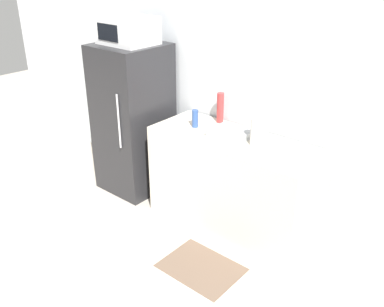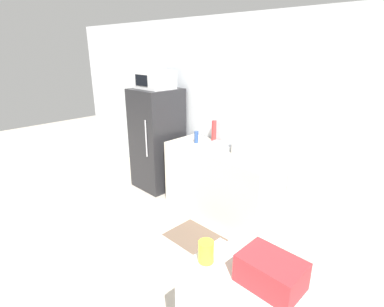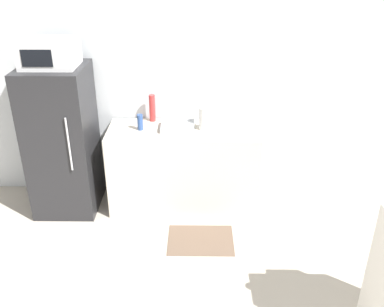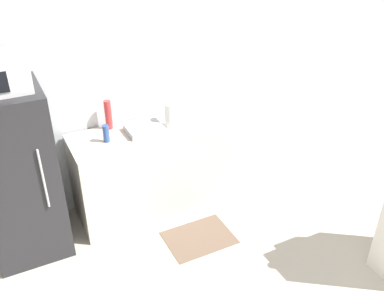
{
  "view_description": "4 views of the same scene",
  "coord_description": "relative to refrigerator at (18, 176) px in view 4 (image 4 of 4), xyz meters",
  "views": [
    {
      "loc": [
        2.04,
        0.1,
        2.44
      ],
      "look_at": [
        0.22,
        2.25,
        1.11
      ],
      "focal_mm": 40.0,
      "sensor_mm": 36.0,
      "label": 1
    },
    {
      "loc": [
        2.41,
        0.12,
        2.2
      ],
      "look_at": [
        0.31,
        2.23,
        1.14
      ],
      "focal_mm": 28.0,
      "sensor_mm": 36.0,
      "label": 2
    },
    {
      "loc": [
        0.19,
        -1.13,
        2.7
      ],
      "look_at": [
        0.15,
        2.34,
        0.98
      ],
      "focal_mm": 40.0,
      "sensor_mm": 36.0,
      "label": 3
    },
    {
      "loc": [
        -1.27,
        -0.51,
        2.89
      ],
      "look_at": [
        0.13,
        2.27,
        1.05
      ],
      "focal_mm": 40.0,
      "sensor_mm": 36.0,
      "label": 4
    }
  ],
  "objects": [
    {
      "name": "counter",
      "position": [
        1.29,
        0.05,
        -0.34
      ],
      "size": [
        1.6,
        0.62,
        0.92
      ],
      "primitive_type": "cube",
      "color": "beige",
      "rests_on": "ground_plane"
    },
    {
      "name": "sink_basin",
      "position": [
        1.23,
        0.06,
        0.15
      ],
      "size": [
        0.35,
        0.28,
        0.06
      ],
      "primitive_type": "cube",
      "color": "#9EA3A8",
      "rests_on": "counter"
    },
    {
      "name": "kitchen_rug",
      "position": [
        1.48,
        -0.64,
        -0.8
      ],
      "size": [
        0.66,
        0.5,
        0.01
      ],
      "primitive_type": "cube",
      "color": "brown",
      "rests_on": "ground_plane"
    },
    {
      "name": "bottle_tall",
      "position": [
        0.94,
        0.29,
        0.27
      ],
      "size": [
        0.07,
        0.07,
        0.3
      ],
      "primitive_type": "cylinder",
      "color": "red",
      "rests_on": "counter"
    },
    {
      "name": "bottle_short",
      "position": [
        0.84,
        0.04,
        0.2
      ],
      "size": [
        0.06,
        0.06,
        0.17
      ],
      "primitive_type": "cylinder",
      "color": "#2D4C8C",
      "rests_on": "counter"
    },
    {
      "name": "paper_towel_roll",
      "position": [
        1.51,
        0.06,
        0.24
      ],
      "size": [
        0.11,
        0.11,
        0.24
      ],
      "primitive_type": "cylinder",
      "color": "white",
      "rests_on": "counter"
    },
    {
      "name": "refrigerator",
      "position": [
        0.0,
        0.0,
        0.0
      ],
      "size": [
        0.65,
        0.7,
        1.6
      ],
      "color": "#232326",
      "rests_on": "ground_plane"
    },
    {
      "name": "wall_back",
      "position": [
        1.24,
        0.42,
        0.5
      ],
      "size": [
        8.0,
        0.06,
        2.6
      ],
      "primitive_type": "cube",
      "color": "silver",
      "rests_on": "ground_plane"
    }
  ]
}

